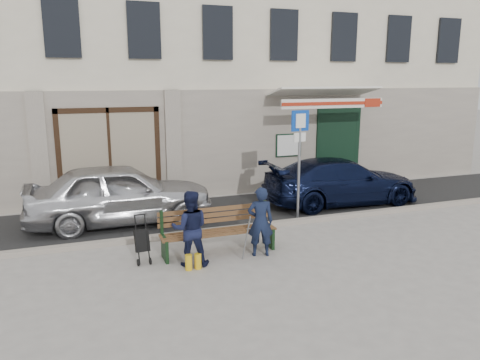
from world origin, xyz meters
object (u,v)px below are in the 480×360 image
parking_sign (299,147)px  man (260,222)px  car_silver (120,193)px  woman (190,228)px  stroller (142,242)px  bench (216,232)px  car_navy (341,181)px

parking_sign → man: 3.01m
car_silver → woman: car_silver is taller
woman → stroller: bearing=-15.7°
car_silver → bench: (1.62, -2.74, -0.30)m
car_silver → stroller: bearing=-177.7°
stroller → car_navy: bearing=18.0°
car_navy → woman: size_ratio=3.06×
parking_sign → woman: 4.08m
car_navy → parking_sign: bearing=118.3°
man → stroller: bearing=4.4°
parking_sign → stroller: parking_sign is taller
man → car_navy: bearing=-125.7°
parking_sign → bench: (-2.69, -1.62, -1.40)m
car_navy → stroller: bearing=114.4°
parking_sign → man: bearing=-142.2°
bench → woman: size_ratio=1.63×
bench → man: size_ratio=1.68×
parking_sign → bench: 3.43m
stroller → man: bearing=-15.8°
car_silver → car_navy: bearing=-92.2°
car_silver → stroller: 2.73m
car_navy → woman: woman is taller
bench → woman: (-0.65, -0.44, 0.28)m
bench → man: bearing=-28.3°
car_silver → man: 3.98m
car_silver → man: size_ratio=3.14×
bench → man: man is taller
parking_sign → man: size_ratio=1.94×
parking_sign → stroller: (-4.19, -1.58, -1.44)m
car_silver → car_navy: 6.12m
parking_sign → car_navy: bearing=16.9°
car_navy → man: size_ratio=3.16×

